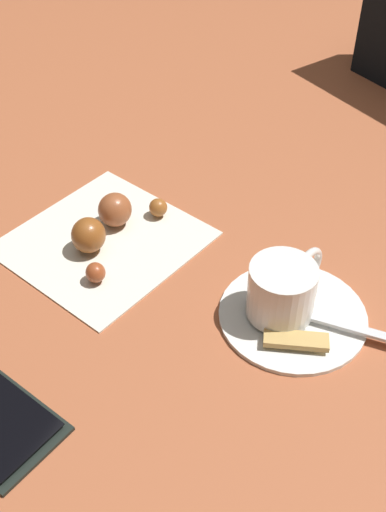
{
  "coord_description": "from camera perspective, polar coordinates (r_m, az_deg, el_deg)",
  "views": [
    {
      "loc": [
        -0.2,
        0.42,
        0.45
      ],
      "look_at": [
        -0.0,
        0.01,
        0.03
      ],
      "focal_mm": 44.95,
      "sensor_mm": 36.0,
      "label": 1
    }
  ],
  "objects": [
    {
      "name": "saucer",
      "position": [
        0.61,
        8.88,
        -5.12
      ],
      "size": [
        0.14,
        0.14,
        0.01
      ],
      "primitive_type": "cylinder",
      "color": "white",
      "rests_on": "ground"
    },
    {
      "name": "teaspoon",
      "position": [
        0.6,
        9.63,
        -5.0
      ],
      "size": [
        0.14,
        0.02,
        0.01
      ],
      "color": "silver",
      "rests_on": "saucer"
    },
    {
      "name": "ground_plane",
      "position": [
        0.65,
        -0.04,
        -1.42
      ],
      "size": [
        1.8,
        1.8,
        0.0
      ],
      "primitive_type": "plane",
      "color": "#A55634"
    },
    {
      "name": "espresso_cup",
      "position": [
        0.59,
        8.01,
        -2.96
      ],
      "size": [
        0.06,
        0.09,
        0.05
      ],
      "color": "white",
      "rests_on": "saucer"
    },
    {
      "name": "croissant",
      "position": [
        0.68,
        -7.77,
        2.81
      ],
      "size": [
        0.07,
        0.14,
        0.04
      ],
      "color": "#995724",
      "rests_on": "napkin"
    },
    {
      "name": "napkin",
      "position": [
        0.69,
        -7.83,
        1.46
      ],
      "size": [
        0.22,
        0.22,
        0.0
      ],
      "primitive_type": "cube",
      "rotation": [
        0.0,
        0.0,
        -0.25
      ],
      "color": "silver",
      "rests_on": "ground"
    },
    {
      "name": "sugar_packet",
      "position": [
        0.58,
        9.16,
        -7.39
      ],
      "size": [
        0.06,
        0.04,
        0.01
      ],
      "primitive_type": "cube",
      "rotation": [
        0.0,
        0.0,
        3.48
      ],
      "color": "tan",
      "rests_on": "saucer"
    }
  ]
}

